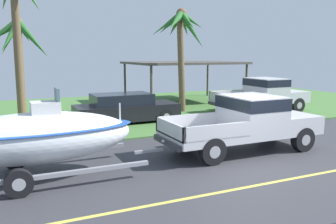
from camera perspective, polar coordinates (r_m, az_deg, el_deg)
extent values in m
cube|color=#38383D|center=(11.12, 12.04, -7.72)|extent=(36.00, 8.00, 0.06)
cube|color=#477538|center=(20.76, -6.42, 0.35)|extent=(36.00, 14.00, 0.11)
cube|color=#DBCC4C|center=(9.81, 18.44, -10.11)|extent=(34.20, 0.12, 0.01)
cube|color=silver|center=(12.02, 11.60, -3.18)|extent=(5.28, 1.93, 0.22)
cube|color=silver|center=(13.17, 18.32, -1.06)|extent=(1.48, 1.93, 0.38)
cube|color=silver|center=(12.12, 13.11, 0.01)|extent=(1.58, 1.93, 1.09)
cube|color=black|center=(12.08, 13.16, 1.47)|extent=(1.60, 1.95, 0.38)
cube|color=gray|center=(11.17, 5.27, -3.29)|extent=(2.22, 1.93, 0.04)
cube|color=silver|center=(11.92, 3.06, -1.47)|extent=(2.22, 0.08, 0.45)
cube|color=silver|center=(10.35, 7.86, -3.18)|extent=(2.22, 0.08, 0.45)
cube|color=silver|center=(10.64, 0.30, -2.75)|extent=(0.08, 1.93, 0.45)
cube|color=#333338|center=(10.69, -0.19, -4.87)|extent=(0.12, 1.74, 0.16)
sphere|color=#B2B2B7|center=(10.63, -0.78, -4.68)|extent=(0.10, 0.10, 0.10)
cylinder|color=black|center=(13.84, 15.58, -2.68)|extent=(0.80, 0.28, 0.80)
cylinder|color=#9E9EA3|center=(13.84, 15.58, -2.68)|extent=(0.36, 0.29, 0.36)
cylinder|color=black|center=(12.62, 20.59, -4.07)|extent=(0.80, 0.28, 0.80)
cylinder|color=#9E9EA3|center=(12.62, 20.59, -4.07)|extent=(0.36, 0.29, 0.36)
cylinder|color=black|center=(11.92, 2.73, -4.24)|extent=(0.80, 0.28, 0.80)
cylinder|color=#9E9EA3|center=(11.92, 2.73, -4.24)|extent=(0.36, 0.29, 0.36)
cylinder|color=black|center=(10.49, 7.06, -6.18)|extent=(0.80, 0.28, 0.80)
cylinder|color=#9E9EA3|center=(10.49, 7.06, -6.18)|extent=(0.36, 0.29, 0.36)
cube|color=gray|center=(10.52, -3.03, -6.19)|extent=(0.90, 0.10, 0.08)
cube|color=gray|center=(10.84, -20.36, -6.30)|extent=(5.19, 0.12, 0.10)
cube|color=gray|center=(8.87, -19.25, -9.65)|extent=(5.19, 0.12, 0.10)
cylinder|color=black|center=(10.89, -23.10, -6.72)|extent=(0.64, 0.22, 0.64)
cylinder|color=#9E9EA3|center=(10.89, -23.10, -6.72)|extent=(0.29, 0.23, 0.29)
cylinder|color=black|center=(8.81, -22.60, -10.40)|extent=(0.64, 0.22, 0.64)
cylinder|color=#9E9EA3|center=(8.81, -22.60, -10.40)|extent=(0.29, 0.23, 0.29)
ellipsoid|color=silver|center=(9.68, -20.09, -3.86)|extent=(4.87, 1.86, 1.29)
ellipsoid|color=#1E4CA5|center=(9.63, -20.16, -2.54)|extent=(4.97, 1.90, 0.12)
cube|color=silver|center=(9.59, -18.83, -0.35)|extent=(0.70, 0.60, 0.65)
cube|color=slate|center=(9.56, -17.19, 2.58)|extent=(0.06, 0.56, 0.36)
cylinder|color=silver|center=(9.98, -7.64, -0.01)|extent=(0.04, 0.04, 0.50)
cube|color=silver|center=(20.30, 14.38, 1.73)|extent=(5.26, 2.10, 0.22)
cube|color=silver|center=(21.51, 18.34, 2.76)|extent=(1.47, 2.10, 0.38)
cube|color=silver|center=(20.46, 15.26, 3.64)|extent=(1.58, 2.10, 1.12)
cube|color=black|center=(20.43, 15.30, 4.56)|extent=(1.60, 2.12, 0.38)
cube|color=gray|center=(19.36, 10.89, 1.89)|extent=(2.21, 2.10, 0.04)
cube|color=silver|center=(20.16, 9.24, 2.81)|extent=(2.21, 0.08, 0.45)
cube|color=silver|center=(18.53, 12.73, 2.15)|extent=(2.21, 0.08, 0.45)
cube|color=silver|center=(18.74, 8.26, 2.35)|extent=(0.08, 2.10, 0.45)
cube|color=#333338|center=(18.73, 7.98, 1.14)|extent=(0.12, 1.89, 0.16)
sphere|color=#B2B2B7|center=(18.66, 7.67, 1.27)|extent=(0.10, 0.10, 0.10)
cylinder|color=black|center=(22.21, 16.48, 1.66)|extent=(0.80, 0.28, 0.80)
cylinder|color=#9E9EA3|center=(22.21, 16.48, 1.66)|extent=(0.36, 0.29, 0.36)
cylinder|color=black|center=(20.85, 19.87, 1.02)|extent=(0.80, 0.28, 0.80)
cylinder|color=#9E9EA3|center=(20.85, 19.87, 1.02)|extent=(0.36, 0.29, 0.36)
cylinder|color=black|center=(20.11, 9.05, 1.17)|extent=(0.80, 0.28, 0.80)
cylinder|color=#9E9EA3|center=(20.11, 9.05, 1.17)|extent=(0.36, 0.29, 0.36)
cylinder|color=black|center=(18.60, 12.26, 0.43)|extent=(0.80, 0.28, 0.80)
cylinder|color=#9E9EA3|center=(18.60, 12.26, 0.43)|extent=(0.36, 0.29, 0.36)
cube|color=black|center=(16.70, -6.54, 0.05)|extent=(4.72, 1.79, 0.70)
cube|color=black|center=(16.54, -7.36, 2.05)|extent=(2.65, 1.65, 0.50)
cylinder|color=black|center=(18.03, -2.49, 0.14)|extent=(0.66, 0.22, 0.66)
cylinder|color=#9E9EA3|center=(18.03, -2.49, 0.14)|extent=(0.30, 0.23, 0.30)
cylinder|color=black|center=(16.57, -0.37, -0.66)|extent=(0.66, 0.22, 0.66)
cylinder|color=#9E9EA3|center=(16.57, -0.37, -0.66)|extent=(0.30, 0.23, 0.30)
cylinder|color=black|center=(17.09, -12.51, -0.58)|extent=(0.66, 0.22, 0.66)
cylinder|color=#9E9EA3|center=(17.09, -12.51, -0.58)|extent=(0.30, 0.23, 0.30)
cylinder|color=black|center=(15.54, -11.22, -1.50)|extent=(0.66, 0.22, 0.66)
cylinder|color=#9E9EA3|center=(15.54, -11.22, -1.50)|extent=(0.30, 0.23, 0.30)
cylinder|color=#4C4238|center=(27.26, 6.30, 5.14)|extent=(0.14, 0.14, 2.53)
cylinder|color=#4C4238|center=(23.36, 12.30, 4.31)|extent=(0.14, 0.14, 2.53)
cylinder|color=#4C4238|center=(24.55, -6.84, 4.69)|extent=(0.14, 0.14, 2.53)
cylinder|color=#4C4238|center=(20.13, -2.66, 3.76)|extent=(0.14, 0.14, 2.53)
cube|color=#4C4742|center=(23.55, 2.51, 7.80)|extent=(6.99, 5.22, 0.14)
cylinder|color=brown|center=(15.09, -22.68, 8.44)|extent=(0.30, 0.64, 6.31)
cylinder|color=brown|center=(18.24, -22.27, 5.79)|extent=(0.29, 0.40, 4.60)
cone|color=#286028|center=(18.20, -20.59, 10.65)|extent=(1.58, 0.56, 1.82)
cone|color=#286028|center=(19.02, -21.87, 11.62)|extent=(0.88, 1.75, 1.08)
cone|color=#286028|center=(18.65, -23.81, 10.60)|extent=(1.12, 1.23, 1.63)
cone|color=#286028|center=(17.76, -23.82, 10.86)|extent=(1.24, 1.36, 1.60)
cone|color=#286028|center=(17.51, -21.03, 11.17)|extent=(1.35, 1.91, 1.62)
sphere|color=brown|center=(18.27, -22.72, 13.00)|extent=(0.46, 0.46, 0.46)
cylinder|color=brown|center=(19.77, 2.10, 7.70)|extent=(0.35, 0.76, 5.32)
cone|color=#2D6B2D|center=(20.26, 3.83, 14.22)|extent=(1.61, 0.57, 1.02)
cone|color=#2D6B2D|center=(20.39, 2.65, 13.62)|extent=(1.27, 1.28, 1.39)
cone|color=#2D6B2D|center=(20.34, 1.19, 13.67)|extent=(0.52, 1.50, 1.38)
cone|color=#2D6B2D|center=(19.98, 0.37, 13.85)|extent=(1.33, 1.20, 1.30)
cone|color=#2D6B2D|center=(19.45, -0.22, 13.74)|extent=(1.91, 0.32, 1.45)
cone|color=#2D6B2D|center=(18.93, 1.24, 14.26)|extent=(1.78, 1.79, 1.33)
cone|color=#2D6B2D|center=(19.11, 3.11, 14.28)|extent=(0.44, 1.77, 1.17)
cone|color=#2D6B2D|center=(19.52, 3.81, 12.83)|extent=(1.30, 1.55, 2.04)
sphere|color=brown|center=(19.88, 2.14, 15.37)|extent=(0.56, 0.56, 0.56)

